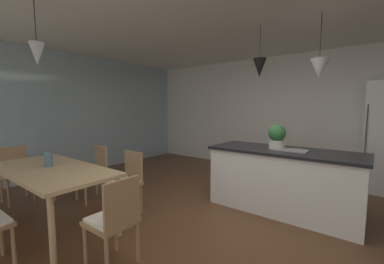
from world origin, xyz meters
TOP-DOWN VIEW (x-y plane):
  - ground_plane at (0.00, 0.00)m, footprint 10.00×8.40m
  - wall_back_kitchen at (0.00, 3.26)m, footprint 10.00×0.12m
  - window_wall_left_glazing at (-4.06, 0.00)m, footprint 0.06×8.40m
  - dining_table at (-1.80, -1.29)m, footprint 1.91×0.88m
  - chair_window_end at (-3.13, -1.29)m, footprint 0.40×0.40m
  - chair_far_right at (-1.37, -0.47)m, footprint 0.41×0.41m
  - chair_far_left at (-2.23, -0.47)m, footprint 0.43×0.43m
  - chair_kitchen_end at (-0.48, -1.28)m, footprint 0.41×0.41m
  - kitchen_island at (0.37, 0.97)m, footprint 2.06×0.83m
  - pendant_over_table at (-1.69, -1.40)m, footprint 0.16×0.16m
  - pendant_over_island_main at (-0.03, 0.97)m, footprint 0.19×0.19m
  - pendant_over_island_aux at (0.77, 0.97)m, footprint 0.22×0.22m
  - potted_plant_on_island at (0.26, 0.97)m, footprint 0.25×0.25m
  - vase_on_dining_table at (-1.90, -1.27)m, footprint 0.10×0.10m

SIDE VIEW (x-z plane):
  - ground_plane at x=0.00m, z-range -0.04..0.00m
  - kitchen_island at x=0.37m, z-range 0.01..0.92m
  - chair_window_end at x=-3.13m, z-range 0.04..0.91m
  - chair_far_right at x=-1.37m, z-range 0.04..0.91m
  - chair_far_left at x=-2.23m, z-range 0.04..0.91m
  - chair_kitchen_end at x=-0.48m, z-range 0.04..0.91m
  - dining_table at x=-1.80m, z-range 0.31..1.05m
  - vase_on_dining_table at x=-1.90m, z-range 0.75..0.95m
  - potted_plant_on_island at x=0.26m, z-range 0.91..1.26m
  - wall_back_kitchen at x=0.00m, z-range 0.00..2.70m
  - window_wall_left_glazing at x=-4.06m, z-range 0.00..2.70m
  - pendant_over_island_aux at x=0.77m, z-range 1.60..2.41m
  - pendant_over_island_main at x=-0.03m, z-range 1.72..2.46m
  - pendant_over_table at x=-1.69m, z-range 1.74..2.47m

